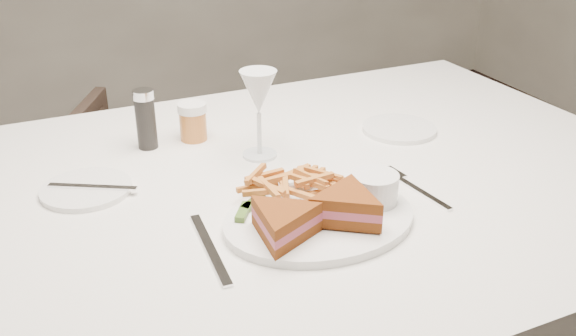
# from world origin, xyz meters

# --- Properties ---
(chair_far) EXTENTS (0.78, 0.76, 0.62)m
(chair_far) POSITION_xyz_m (0.11, 1.04, 0.31)
(chair_far) COLOR #44342A
(chair_far) RESTS_ON ground
(table_setting) EXTENTS (0.82, 0.59, 0.18)m
(table_setting) POSITION_xyz_m (0.14, 0.04, 0.79)
(table_setting) COLOR white
(table_setting) RESTS_ON table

